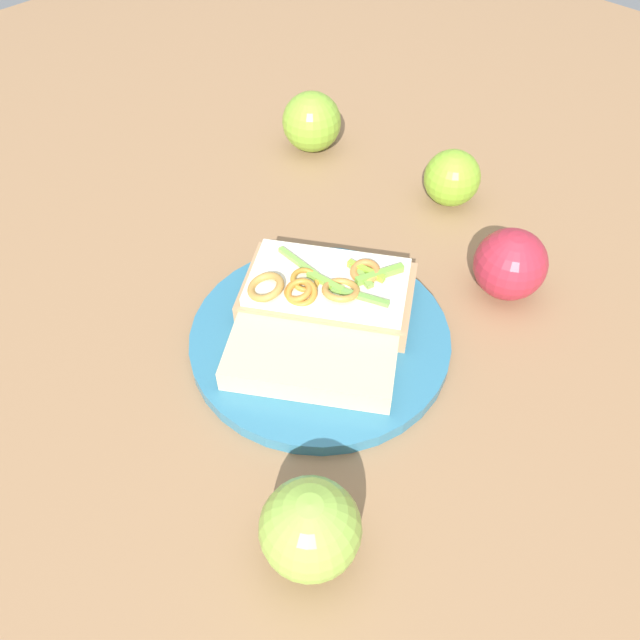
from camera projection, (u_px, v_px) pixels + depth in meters
ground_plane at (320, 343)px, 0.65m from camera, size 2.00×2.00×0.00m
plate at (320, 338)px, 0.65m from camera, size 0.26×0.26×0.01m
sandwich at (327, 291)px, 0.65m from camera, size 0.18×0.20×0.05m
bread_slice_side at (311, 358)px, 0.60m from camera, size 0.16×0.18×0.02m
apple_0 at (510, 264)px, 0.67m from camera, size 0.11×0.11×0.08m
apple_1 at (310, 529)px, 0.48m from camera, size 0.09×0.09×0.08m
apple_2 at (452, 178)px, 0.78m from camera, size 0.09×0.09×0.07m
apple_3 at (312, 122)px, 0.86m from camera, size 0.11×0.11×0.08m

